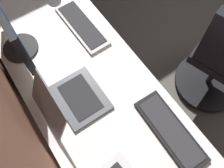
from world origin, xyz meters
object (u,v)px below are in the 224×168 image
Objects in this scene: monitor_primary at (5,22)px; keyboard_spare at (171,131)px; laptop_left at (68,101)px; office_chair at (224,63)px; drawer_pedestal at (64,71)px; keyboard_main at (82,25)px.

keyboard_spare is (-0.86, -0.40, -0.22)m from monitor_primary.
laptop_left is 1.13m from office_chair.
monitor_primary reaches higher than drawer_pedestal.
office_chair is at bearing -129.66° from keyboard_main.
office_chair reaches higher than keyboard_spare.
drawer_pedestal is at bearing 86.68° from keyboard_main.
drawer_pedestal is 1.64× the size of keyboard_main.
monitor_primary is 1.29× the size of keyboard_main.
drawer_pedestal is at bearing 56.39° from office_chair.
office_chair is at bearing -123.61° from drawer_pedestal.
keyboard_main is (-0.01, -0.20, 0.39)m from drawer_pedestal.
laptop_left is at bearing 78.24° from office_chair.
keyboard_spare reaches higher than drawer_pedestal.
monitor_primary is 1.29× the size of keyboard_spare.
monitor_primary is at bearing 24.88° from keyboard_spare.
drawer_pedestal is 0.93m from keyboard_spare.
monitor_primary is 1.70× the size of laptop_left.
office_chair is (-0.68, -1.12, -0.50)m from monitor_primary.
keyboard_spare is at bearing 103.86° from office_chair.
keyboard_spare is 0.80m from office_chair.
keyboard_main is at bearing 1.78° from keyboard_spare.
keyboard_main is (-0.06, -0.37, -0.22)m from monitor_primary.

